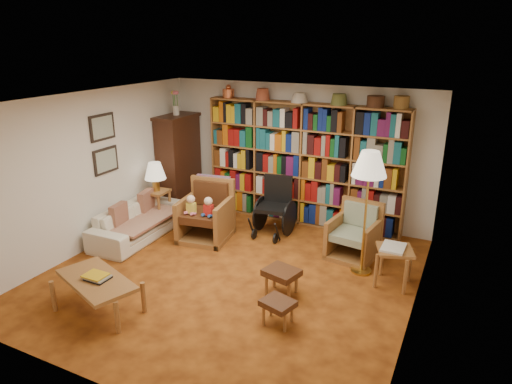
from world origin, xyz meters
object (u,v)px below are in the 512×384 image
Objects in this scene: sofa at (140,221)px; wheelchair at (275,208)px; side_table_lamp at (157,199)px; side_table_papers at (395,255)px; footstool_a at (282,274)px; floor_lamp at (369,169)px; armchair_sage at (355,235)px; armchair_leather at (209,214)px; footstool_b at (278,305)px; coffee_table at (96,282)px.

wheelchair reaches higher than sofa.
side_table_lamp reaches higher than side_table_papers.
footstool_a is (-1.28, -0.92, -0.15)m from side_table_papers.
floor_lamp reaches higher than sofa.
armchair_sage is 0.85× the size of wheelchair.
side_table_lamp reaches higher than sofa.
wheelchair is at bearing 157.50° from side_table_papers.
armchair_leather is at bearing 147.49° from footstool_a.
footstool_a is (-0.57, -1.59, -0.03)m from armchair_sage.
footstool_a is 0.66m from footstool_b.
side_table_lamp is at bearing 149.47° from footstool_b.
footstool_b is (-0.59, -1.71, -1.31)m from floor_lamp.
wheelchair is 2.17m from floor_lamp.
armchair_sage is 1.95× the size of footstool_b.
side_table_papers is (4.30, -0.37, -0.00)m from side_table_lamp.
sofa reaches higher than coffee_table.
floor_lamp is 3.83m from coffee_table.
armchair_leather is at bearing 177.96° from floor_lamp.
wheelchair is (2.11, 0.54, 0.01)m from side_table_lamp.
armchair_leather reaches higher than side_table_lamp.
armchair_sage is (3.49, 0.92, 0.05)m from sofa.
armchair_leather is 2.20m from footstool_a.
wheelchair reaches higher than armchair_sage.
footstool_a is at bearing -23.07° from side_table_lamp.
sofa is 2.23× the size of armchair_sage.
armchair_leather is (1.16, -0.10, -0.05)m from side_table_lamp.
armchair_leather is 2.46m from armchair_sage.
footstool_a is 0.41× the size of coffee_table.
armchair_leather is 2.55m from coffee_table.
side_table_lamp reaches higher than footstool_b.
side_table_lamp is 0.50× the size of coffee_table.
sofa is at bearing -176.62° from side_table_papers.
armchair_sage reaches higher than sofa.
side_table_lamp is 2.89m from coffee_table.
sofa is at bearing -165.28° from armchair_sage.
footstool_b is 0.35× the size of coffee_table.
coffee_table is (-2.46, -2.96, 0.08)m from armchair_sage.
footstool_b is (-0.35, -2.21, -0.07)m from armchair_sage.
sofa reaches higher than footstool_b.
armchair_leather is 2.29× the size of footstool_b.
side_table_papers is at bearing -88.36° from sofa.
footstool_a is at bearing 109.34° from footstool_b.
coffee_table is (1.02, -2.04, 0.13)m from sofa.
side_table_lamp is 0.62× the size of wheelchair.
floor_lamp reaches higher than footstool_b.
side_table_papers is at bearing 35.79° from coffee_table.
floor_lamp is at bearing -64.14° from armchair_sage.
wheelchair is at bearing 34.31° from armchair_leather.
side_table_lamp is at bearing 177.03° from floor_lamp.
wheelchair reaches higher than footstool_a.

